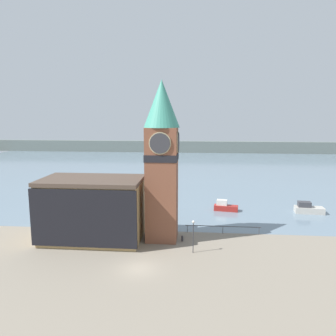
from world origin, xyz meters
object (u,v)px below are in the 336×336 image
(clock_tower, at_px, (162,157))
(lamp_post, at_px, (193,230))
(pier_building, at_px, (92,209))
(mooring_bollard_near, at_px, (182,238))
(boat_far, at_px, (308,209))
(boat_near, at_px, (225,207))

(clock_tower, bearing_deg, lamp_post, -44.80)
(pier_building, height_order, mooring_bollard_near, pier_building)
(pier_building, xyz_separation_m, boat_far, (32.39, 14.91, -3.43))
(pier_building, xyz_separation_m, mooring_bollard_near, (11.80, 0.49, -3.74))
(mooring_bollard_near, bearing_deg, lamp_post, -67.44)
(mooring_bollard_near, height_order, lamp_post, lamp_post)
(clock_tower, xyz_separation_m, lamp_post, (4.19, -4.16, -8.22))
(mooring_bollard_near, bearing_deg, pier_building, -177.62)
(boat_near, relative_size, boat_far, 0.88)
(pier_building, bearing_deg, clock_tower, 7.19)
(clock_tower, distance_m, pier_building, 11.43)
(clock_tower, relative_size, boat_near, 4.91)
(clock_tower, height_order, lamp_post, clock_tower)
(clock_tower, height_order, pier_building, clock_tower)
(boat_near, distance_m, mooring_bollard_near, 16.04)
(pier_building, relative_size, mooring_bollard_near, 17.35)
(clock_tower, bearing_deg, boat_near, 55.81)
(boat_far, distance_m, lamp_post, 26.30)
(clock_tower, distance_m, boat_far, 28.98)
(clock_tower, height_order, boat_near, clock_tower)
(mooring_bollard_near, distance_m, lamp_post, 4.49)
(mooring_bollard_near, xyz_separation_m, lamp_post, (1.46, -3.51, 2.39))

